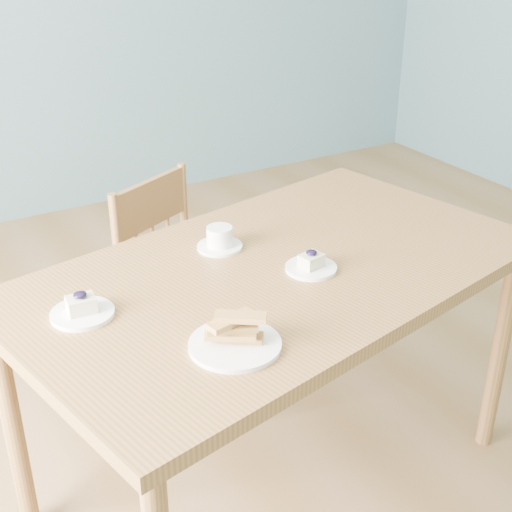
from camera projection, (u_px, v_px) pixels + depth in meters
room at (331, 44)px, 1.77m from camera, size 5.01×5.01×2.71m
dining_table at (277, 291)px, 1.97m from camera, size 1.58×1.10×0.78m
dining_chair at (183, 295)px, 2.50m from camera, size 0.50×0.49×0.84m
cheesecake_plate_near at (311, 265)px, 1.91m from camera, size 0.14×0.14×0.06m
cheesecake_plate_far at (82, 310)px, 1.70m from camera, size 0.15×0.15×0.06m
coffee_cup at (220, 239)px, 2.03m from camera, size 0.13×0.13×0.07m
biscotti_plate at (235, 337)px, 1.58m from camera, size 0.21×0.21×0.08m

